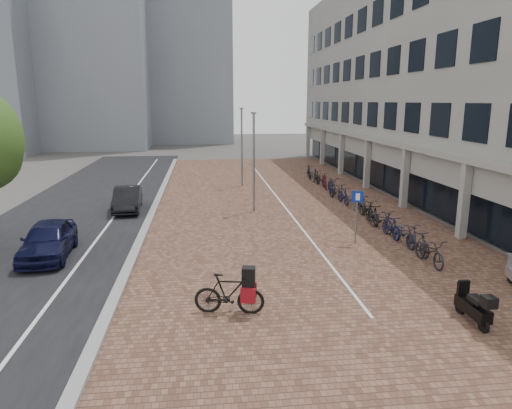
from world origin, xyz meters
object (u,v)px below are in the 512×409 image
at_px(car_dark, 127,199).
at_px(parking_sign, 357,209).
at_px(car_navy, 48,240).
at_px(hero_bike, 229,293).
at_px(scooter_mid, 473,305).

distance_m(car_dark, parking_sign, 12.79).
relative_size(car_navy, hero_bike, 2.01).
bearing_deg(car_dark, scooter_mid, -56.24).
distance_m(scooter_mid, parking_sign, 7.39).
height_order(car_navy, hero_bike, car_navy).
xyz_separation_m(car_navy, parking_sign, (12.27, 0.30, 0.80)).
bearing_deg(car_dark, parking_sign, -38.92).
relative_size(car_dark, scooter_mid, 2.58).
distance_m(car_navy, car_dark, 7.83).
bearing_deg(parking_sign, car_dark, 166.90).
distance_m(hero_bike, parking_sign, 8.26).
xyz_separation_m(scooter_mid, parking_sign, (-0.82, 7.28, 0.98)).
relative_size(car_dark, hero_bike, 1.92).
bearing_deg(scooter_mid, hero_bike, 167.56).
xyz_separation_m(hero_bike, parking_sign, (5.67, 5.94, 0.88)).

